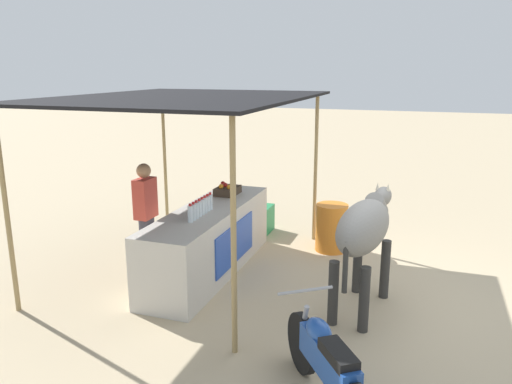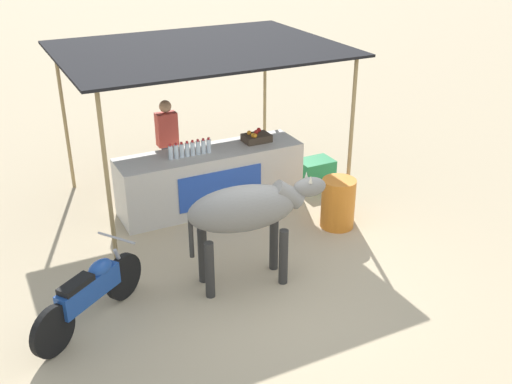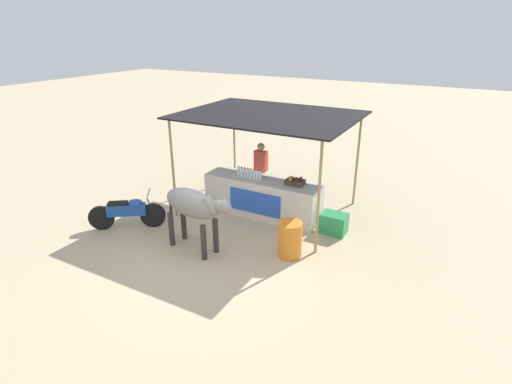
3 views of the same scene
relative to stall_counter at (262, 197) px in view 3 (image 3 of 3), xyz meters
The scene contains 10 objects.
ground_plane 2.25m from the stall_counter, 90.00° to the right, with size 60.00×60.00×0.00m, color tan.
stall_counter is the anchor object (origin of this frame).
stall_awning 1.98m from the stall_counter, 90.00° to the left, with size 4.20×3.20×2.54m.
water_bottle_row 0.69m from the stall_counter, behind, with size 0.70×0.07×0.25m.
fruit_crate 1.02m from the stall_counter, ahead, with size 0.44×0.32×0.18m.
vendor_behind_counter 0.95m from the stall_counter, 120.65° to the left, with size 0.34×0.22×1.65m.
cooler_box 1.96m from the stall_counter, ahead, with size 0.60×0.44×0.48m, color #268C4C.
water_barrel 2.11m from the stall_counter, 46.40° to the right, with size 0.52×0.52×0.78m, color orange.
cow 2.37m from the stall_counter, 100.97° to the right, with size 1.85×0.72×1.44m.
motorcycle_parked 3.31m from the stall_counter, 137.83° to the right, with size 1.51×1.11×0.90m.
Camera 3 is at (4.34, -6.08, 4.49)m, focal length 28.00 mm.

